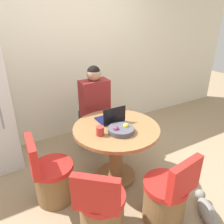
{
  "coord_description": "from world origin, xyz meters",
  "views": [
    {
      "loc": [
        -1.2,
        -1.72,
        1.95
      ],
      "look_at": [
        -0.04,
        0.29,
        0.89
      ],
      "focal_mm": 35.0,
      "sensor_mm": 36.0,
      "label": 1
    }
  ],
  "objects_px": {
    "chair_near_left_corner": "(101,211)",
    "chair_left_side": "(52,179)",
    "cat": "(207,210)",
    "chair_near_camera": "(166,198)",
    "fruit_bowl": "(121,130)",
    "laptop": "(111,118)",
    "dining_table": "(116,144)",
    "person_seated": "(94,107)"
  },
  "relations": [
    {
      "from": "dining_table",
      "to": "laptop",
      "type": "height_order",
      "value": "laptop"
    },
    {
      "from": "chair_near_camera",
      "to": "dining_table",
      "type": "bearing_deg",
      "value": -90.0
    },
    {
      "from": "dining_table",
      "to": "laptop",
      "type": "relative_size",
      "value": 3.4
    },
    {
      "from": "chair_near_left_corner",
      "to": "cat",
      "type": "bearing_deg",
      "value": -160.15
    },
    {
      "from": "chair_near_camera",
      "to": "cat",
      "type": "distance_m",
      "value": 0.49
    },
    {
      "from": "chair_near_camera",
      "to": "person_seated",
      "type": "height_order",
      "value": "person_seated"
    },
    {
      "from": "chair_left_side",
      "to": "person_seated",
      "type": "xyz_separation_m",
      "value": [
        0.85,
        0.68,
        0.44
      ]
    },
    {
      "from": "chair_near_left_corner",
      "to": "chair_left_side",
      "type": "height_order",
      "value": "same"
    },
    {
      "from": "dining_table",
      "to": "cat",
      "type": "xyz_separation_m",
      "value": [
        0.51,
        -0.99,
        -0.42
      ]
    },
    {
      "from": "chair_near_camera",
      "to": "person_seated",
      "type": "distance_m",
      "value": 1.58
    },
    {
      "from": "fruit_bowl",
      "to": "chair_near_left_corner",
      "type": "bearing_deg",
      "value": -136.93
    },
    {
      "from": "chair_near_camera",
      "to": "cat",
      "type": "height_order",
      "value": "chair_near_camera"
    },
    {
      "from": "dining_table",
      "to": "laptop",
      "type": "xyz_separation_m",
      "value": [
        0.02,
        0.16,
        0.27
      ]
    },
    {
      "from": "chair_left_side",
      "to": "fruit_bowl",
      "type": "xyz_separation_m",
      "value": [
        0.77,
        -0.18,
        0.49
      ]
    },
    {
      "from": "person_seated",
      "to": "laptop",
      "type": "distance_m",
      "value": 0.57
    },
    {
      "from": "fruit_bowl",
      "to": "chair_near_camera",
      "type": "bearing_deg",
      "value": -79.18
    },
    {
      "from": "dining_table",
      "to": "laptop",
      "type": "distance_m",
      "value": 0.32
    },
    {
      "from": "chair_near_camera",
      "to": "fruit_bowl",
      "type": "xyz_separation_m",
      "value": [
        -0.12,
        0.65,
        0.49
      ]
    },
    {
      "from": "dining_table",
      "to": "chair_left_side",
      "type": "bearing_deg",
      "value": 176.54
    },
    {
      "from": "chair_near_left_corner",
      "to": "chair_left_side",
      "type": "relative_size",
      "value": 1.0
    },
    {
      "from": "chair_near_camera",
      "to": "fruit_bowl",
      "type": "relative_size",
      "value": 2.75
    },
    {
      "from": "chair_left_side",
      "to": "laptop",
      "type": "distance_m",
      "value": 0.96
    },
    {
      "from": "chair_near_left_corner",
      "to": "person_seated",
      "type": "bearing_deg",
      "value": -72.55
    },
    {
      "from": "person_seated",
      "to": "cat",
      "type": "bearing_deg",
      "value": 104.61
    },
    {
      "from": "dining_table",
      "to": "cat",
      "type": "height_order",
      "value": "dining_table"
    },
    {
      "from": "dining_table",
      "to": "fruit_bowl",
      "type": "height_order",
      "value": "fruit_bowl"
    },
    {
      "from": "laptop",
      "to": "dining_table",
      "type": "bearing_deg",
      "value": 83.03
    },
    {
      "from": "dining_table",
      "to": "chair_left_side",
      "type": "height_order",
      "value": "chair_left_side"
    },
    {
      "from": "chair_near_camera",
      "to": "person_seated",
      "type": "xyz_separation_m",
      "value": [
        -0.05,
        1.52,
        0.44
      ]
    },
    {
      "from": "chair_near_camera",
      "to": "person_seated",
      "type": "bearing_deg",
      "value": -95.8
    },
    {
      "from": "chair_near_left_corner",
      "to": "fruit_bowl",
      "type": "bearing_deg",
      "value": -96.09
    },
    {
      "from": "dining_table",
      "to": "cat",
      "type": "distance_m",
      "value": 1.19
    },
    {
      "from": "chair_near_left_corner",
      "to": "chair_near_camera",
      "type": "distance_m",
      "value": 0.65
    },
    {
      "from": "dining_table",
      "to": "chair_left_side",
      "type": "distance_m",
      "value": 0.83
    },
    {
      "from": "cat",
      "to": "chair_near_camera",
      "type": "bearing_deg",
      "value": 90.74
    },
    {
      "from": "dining_table",
      "to": "chair_near_camera",
      "type": "relative_size",
      "value": 1.26
    },
    {
      "from": "chair_near_camera",
      "to": "chair_near_left_corner",
      "type": "bearing_deg",
      "value": -24.27
    },
    {
      "from": "chair_near_left_corner",
      "to": "laptop",
      "type": "distance_m",
      "value": 1.06
    },
    {
      "from": "laptop",
      "to": "chair_near_left_corner",
      "type": "bearing_deg",
      "value": 54.71
    },
    {
      "from": "chair_near_left_corner",
      "to": "chair_left_side",
      "type": "xyz_separation_m",
      "value": [
        -0.27,
        0.65,
        0.0
      ]
    },
    {
      "from": "chair_near_left_corner",
      "to": "cat",
      "type": "xyz_separation_m",
      "value": [
        1.02,
        -0.39,
        -0.19
      ]
    },
    {
      "from": "chair_left_side",
      "to": "laptop",
      "type": "relative_size",
      "value": 2.71
    }
  ]
}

